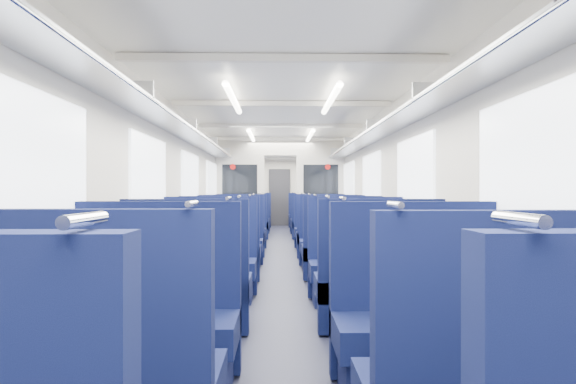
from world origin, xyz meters
name	(u,v)px	position (x,y,z in m)	size (l,w,h in m)	color
floor	(281,265)	(0.00, 0.00, 0.00)	(2.80, 18.00, 0.01)	black
ceiling	(281,123)	(0.00, 0.00, 2.35)	(2.80, 18.00, 0.01)	silver
wall_left	(196,194)	(-1.40, 0.00, 1.18)	(0.02, 18.00, 2.35)	beige
dado_left	(197,244)	(-1.39, 0.00, 0.35)	(0.03, 17.90, 0.70)	#0F1434
wall_right	(365,194)	(1.40, 0.00, 1.18)	(0.02, 18.00, 2.35)	beige
dado_right	(364,244)	(1.39, 0.00, 0.35)	(0.03, 17.90, 0.70)	#0F1434
wall_far	(280,192)	(0.00, 9.00, 1.18)	(2.80, 0.02, 2.35)	beige
luggage_rack_left	(208,146)	(-1.21, 0.00, 1.97)	(0.36, 17.40, 0.18)	#B2B5BA
luggage_rack_right	(354,146)	(1.21, 0.00, 1.97)	(0.36, 17.40, 0.18)	#B2B5BA
windows	(281,179)	(0.00, -0.46, 1.42)	(2.78, 15.60, 0.75)	white
ceiling_fittings	(281,125)	(0.00, -0.26, 2.29)	(2.70, 16.06, 0.11)	beige
end_door	(280,197)	(0.00, 8.94, 1.00)	(0.75, 0.06, 2.00)	black
bulkhead	(280,191)	(0.00, 2.43, 1.23)	(2.80, 0.10, 2.35)	beige
seat_6	(154,328)	(-0.83, -4.84, 0.37)	(1.07, 0.59, 1.20)	#0D143F
seat_7	(418,330)	(0.83, -4.92, 0.37)	(1.07, 0.59, 1.20)	#0D143F
seat_8	(189,289)	(-0.83, -3.68, 0.37)	(1.07, 0.59, 1.20)	#0D143F
seat_9	(377,289)	(0.83, -3.68, 0.37)	(1.07, 0.59, 1.20)	#0D143F
seat_10	(209,267)	(-0.83, -2.45, 0.37)	(1.07, 0.59, 1.20)	#0D143F
seat_11	(357,269)	(0.83, -2.61, 0.37)	(1.07, 0.59, 1.20)	#0D143F
seat_12	(221,254)	(-0.83, -1.34, 0.37)	(1.07, 0.59, 1.20)	#0D143F
seat_13	(341,253)	(0.83, -1.28, 0.37)	(1.07, 0.59, 1.20)	#0D143F
seat_14	(230,244)	(-0.83, -0.20, 0.37)	(1.07, 0.59, 1.20)	#0D143F
seat_15	(333,245)	(0.83, -0.31, 0.37)	(1.07, 0.59, 1.20)	#0D143F
seat_16	(236,238)	(-0.83, 0.93, 0.37)	(1.07, 0.59, 1.20)	#0D143F
seat_17	(326,238)	(0.83, 0.80, 0.37)	(1.07, 0.59, 1.20)	#0D143F
seat_18	(240,232)	(-0.83, 2.00, 0.37)	(1.07, 0.59, 1.20)	#0D143F
seat_19	(320,232)	(0.83, 2.06, 0.37)	(1.07, 0.59, 1.20)	#0D143F
seat_20	(247,225)	(-0.83, 4.11, 0.37)	(1.07, 0.59, 1.20)	#0D143F
seat_21	(313,225)	(0.83, 4.16, 0.37)	(1.07, 0.59, 1.20)	#0D143F
seat_22	(250,222)	(-0.83, 5.40, 0.37)	(1.07, 0.59, 1.20)	#0D143F
seat_23	(310,222)	(0.83, 5.24, 0.37)	(1.07, 0.59, 1.20)	#0D143F
seat_24	(252,219)	(-0.83, 6.51, 0.37)	(1.07, 0.59, 1.20)	#0D143F
seat_25	(308,220)	(0.83, 6.30, 0.37)	(1.07, 0.59, 1.20)	#0D143F
seat_26	(254,217)	(-0.83, 7.63, 0.37)	(1.07, 0.59, 1.20)	#0D143F
seat_27	(305,217)	(0.83, 7.63, 0.37)	(1.07, 0.59, 1.20)	#0D143F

